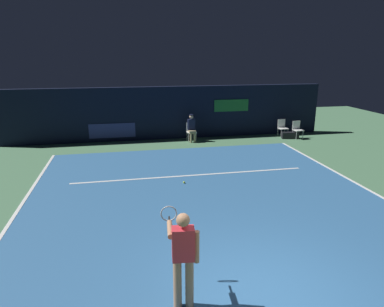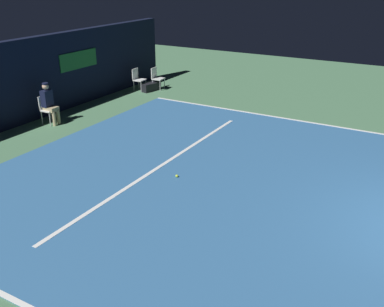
% 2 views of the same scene
% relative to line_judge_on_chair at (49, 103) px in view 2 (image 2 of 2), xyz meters
% --- Properties ---
extents(ground_plane, '(31.75, 31.75, 0.00)m').
position_rel_line_judge_on_chair_xyz_m(ground_plane, '(-0.99, -6.81, -0.69)').
color(ground_plane, '#4C7A56').
extents(court_surface, '(10.50, 11.10, 0.01)m').
position_rel_line_judge_on_chair_xyz_m(court_surface, '(-0.99, -6.81, -0.68)').
color(court_surface, '#336699').
rests_on(court_surface, ground).
extents(line_sideline_left, '(0.10, 11.10, 0.01)m').
position_rel_line_judge_on_chair_xyz_m(line_sideline_left, '(4.21, -6.81, -0.67)').
color(line_sideline_left, white).
rests_on(line_sideline_left, court_surface).
extents(line_service, '(8.19, 0.10, 0.01)m').
position_rel_line_judge_on_chair_xyz_m(line_service, '(-0.99, -4.86, -0.67)').
color(line_service, white).
rests_on(line_service, court_surface).
extents(back_wall, '(15.96, 0.33, 2.60)m').
position_rel_line_judge_on_chair_xyz_m(back_wall, '(-0.99, 0.86, 0.61)').
color(back_wall, black).
rests_on(back_wall, ground).
extents(line_judge_on_chair, '(0.46, 0.54, 1.32)m').
position_rel_line_judge_on_chair_xyz_m(line_judge_on_chair, '(0.00, 0.00, 0.00)').
color(line_judge_on_chair, white).
rests_on(line_judge_on_chair, ground).
extents(courtside_chair_near, '(0.47, 0.45, 0.88)m').
position_rel_line_judge_on_chair_xyz_m(courtside_chair_near, '(5.34, -0.45, -0.18)').
color(courtside_chair_near, white).
rests_on(courtside_chair_near, ground).
extents(courtside_chair_far, '(0.47, 0.45, 0.88)m').
position_rel_line_judge_on_chair_xyz_m(courtside_chair_far, '(4.79, 0.08, -0.18)').
color(courtside_chair_far, white).
rests_on(courtside_chair_far, ground).
extents(tennis_ball, '(0.07, 0.07, 0.07)m').
position_rel_line_judge_on_chair_xyz_m(tennis_ball, '(-1.37, -5.56, -0.64)').
color(tennis_ball, '#CCE033').
rests_on(tennis_ball, court_surface).
extents(equipment_bag, '(0.88, 0.47, 0.32)m').
position_rel_line_judge_on_chair_xyz_m(equipment_bag, '(5.01, -0.38, -0.53)').
color(equipment_bag, black).
rests_on(equipment_bag, ground).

